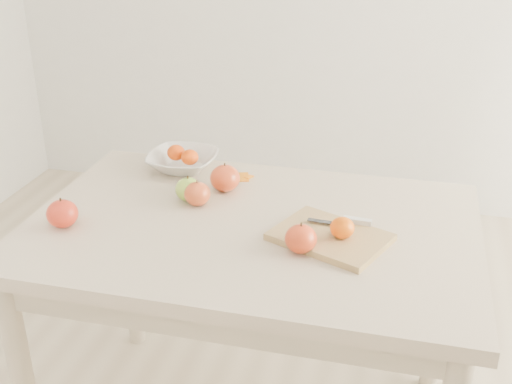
# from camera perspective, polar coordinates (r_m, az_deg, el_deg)

# --- Properties ---
(table) EXTENTS (1.20, 0.80, 0.75)m
(table) POSITION_cam_1_polar(r_m,az_deg,el_deg) (1.77, -0.39, -5.62)
(table) COLOR beige
(table) RESTS_ON ground
(cutting_board) EXTENTS (0.33, 0.29, 0.02)m
(cutting_board) POSITION_cam_1_polar(r_m,az_deg,el_deg) (1.65, 6.61, -4.00)
(cutting_board) COLOR #A98454
(cutting_board) RESTS_ON table
(board_tangerine) EXTENTS (0.06, 0.06, 0.05)m
(board_tangerine) POSITION_cam_1_polar(r_m,az_deg,el_deg) (1.62, 7.67, -3.17)
(board_tangerine) COLOR #E86208
(board_tangerine) RESTS_ON cutting_board
(fruit_bowl) EXTENTS (0.22, 0.22, 0.05)m
(fruit_bowl) POSITION_cam_1_polar(r_m,az_deg,el_deg) (2.06, -6.53, 2.73)
(fruit_bowl) COLOR silver
(fruit_bowl) RESTS_ON table
(bowl_tangerine_near) EXTENTS (0.06, 0.06, 0.05)m
(bowl_tangerine_near) POSITION_cam_1_polar(r_m,az_deg,el_deg) (2.07, -7.12, 3.51)
(bowl_tangerine_near) COLOR #E53F08
(bowl_tangerine_near) RESTS_ON fruit_bowl
(bowl_tangerine_far) EXTENTS (0.06, 0.06, 0.05)m
(bowl_tangerine_far) POSITION_cam_1_polar(r_m,az_deg,el_deg) (2.03, -5.91, 3.10)
(bowl_tangerine_far) COLOR #E73C08
(bowl_tangerine_far) RESTS_ON fruit_bowl
(orange_peel_a) EXTENTS (0.07, 0.06, 0.01)m
(orange_peel_a) POSITION_cam_1_polar(r_m,az_deg,el_deg) (1.98, -1.52, 1.20)
(orange_peel_a) COLOR orange
(orange_peel_a) RESTS_ON table
(orange_peel_b) EXTENTS (0.05, 0.05, 0.01)m
(orange_peel_b) POSITION_cam_1_polar(r_m,az_deg,el_deg) (2.00, -0.97, 1.37)
(orange_peel_b) COLOR orange
(orange_peel_b) RESTS_ON table
(paring_knife) EXTENTS (0.17, 0.05, 0.01)m
(paring_knife) POSITION_cam_1_polar(r_m,az_deg,el_deg) (1.70, 8.53, -2.57)
(paring_knife) COLOR white
(paring_knife) RESTS_ON cutting_board
(apple_green) EXTENTS (0.08, 0.08, 0.07)m
(apple_green) POSITION_cam_1_polar(r_m,az_deg,el_deg) (1.85, -6.04, 0.24)
(apple_green) COLOR #6A9D1D
(apple_green) RESTS_ON table
(apple_red_a) EXTENTS (0.09, 0.09, 0.08)m
(apple_red_a) POSITION_cam_1_polar(r_m,az_deg,el_deg) (1.89, -2.77, 1.24)
(apple_red_a) COLOR #A41C0D
(apple_red_a) RESTS_ON table
(apple_red_b) EXTENTS (0.08, 0.08, 0.07)m
(apple_red_b) POSITION_cam_1_polar(r_m,az_deg,el_deg) (1.82, -5.25, -0.16)
(apple_red_b) COLOR maroon
(apple_red_b) RESTS_ON table
(apple_red_d) EXTENTS (0.08, 0.08, 0.08)m
(apple_red_d) POSITION_cam_1_polar(r_m,az_deg,el_deg) (1.77, -16.84, -1.86)
(apple_red_d) COLOR maroon
(apple_red_d) RESTS_ON table
(apple_red_e) EXTENTS (0.08, 0.08, 0.07)m
(apple_red_e) POSITION_cam_1_polar(r_m,az_deg,el_deg) (1.58, 4.00, -4.17)
(apple_red_e) COLOR #930609
(apple_red_e) RESTS_ON table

